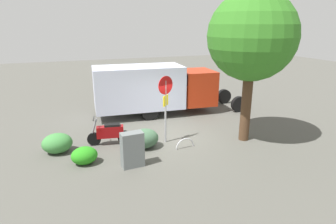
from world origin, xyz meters
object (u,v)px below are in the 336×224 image
(box_truck_near, at_px, (157,87))
(street_tree, at_px, (252,37))
(stop_sign, at_px, (166,99))
(bike_rack_hoop, at_px, (185,148))
(utility_cabinet, at_px, (132,150))
(motorcycle, at_px, (110,133))

(box_truck_near, distance_m, street_tree, 6.13)
(box_truck_near, bearing_deg, stop_sign, -98.59)
(stop_sign, height_order, bike_rack_hoop, stop_sign)
(stop_sign, height_order, utility_cabinet, stop_sign)
(motorcycle, relative_size, utility_cabinet, 1.41)
(stop_sign, relative_size, street_tree, 0.46)
(bike_rack_hoop, bearing_deg, box_truck_near, -94.54)
(bike_rack_hoop, bearing_deg, motorcycle, -27.31)
(stop_sign, height_order, street_tree, street_tree)
(utility_cabinet, relative_size, bike_rack_hoop, 1.50)
(motorcycle, xyz_separation_m, utility_cabinet, (-0.42, 2.23, 0.12))
(box_truck_near, height_order, bike_rack_hoop, box_truck_near)
(box_truck_near, relative_size, street_tree, 1.39)
(motorcycle, bearing_deg, bike_rack_hoop, 162.55)
(motorcycle, distance_m, street_tree, 6.95)
(box_truck_near, height_order, motorcycle, box_truck_near)
(street_tree, relative_size, bike_rack_hoop, 7.27)
(street_tree, height_order, bike_rack_hoop, street_tree)
(box_truck_near, height_order, street_tree, street_tree)
(street_tree, relative_size, utility_cabinet, 4.83)
(stop_sign, xyz_separation_m, street_tree, (-3.32, 0.92, 2.46))
(stop_sign, distance_m, utility_cabinet, 2.76)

